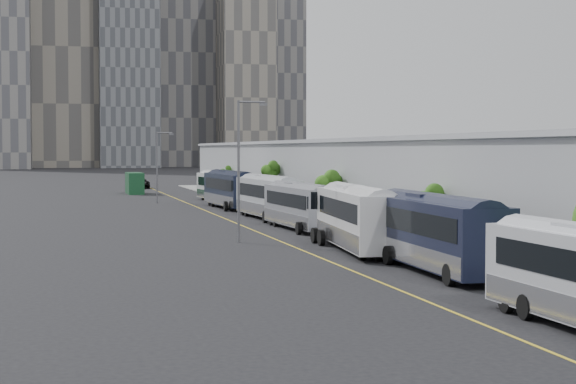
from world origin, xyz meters
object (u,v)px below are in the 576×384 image
object	(u,v)px
bus_3	(300,210)
street_lamp_far	(159,162)
bus_5	(230,193)
street_lamp_near	(241,161)
bus_4	(268,201)
shipping_container	(135,183)
suv	(139,183)
bus_6	(219,189)
bus_2	(358,223)
bus_1	(436,239)

from	to	relation	value
bus_3	street_lamp_far	distance (m)	40.67
bus_5	street_lamp_near	xyz separation A→B (m)	(-5.88, -37.07, 3.78)
bus_4	shipping_container	distance (m)	52.41
suv	bus_6	bearing A→B (deg)	-82.69
bus_2	street_lamp_far	distance (m)	56.46
bus_5	suv	size ratio (longest dim) A/B	2.18
bus_2	bus_6	xyz separation A→B (m)	(0.85, 56.79, -0.15)
bus_6	street_lamp_near	bearing A→B (deg)	-103.39
shipping_container	bus_5	bearing A→B (deg)	-79.06
bus_5	bus_6	bearing A→B (deg)	82.01
bus_5	bus_6	world-z (taller)	bus_5
bus_2	suv	world-z (taller)	bus_2
bus_3	suv	distance (m)	83.14
bus_4	suv	bearing A→B (deg)	91.39
street_lamp_near	suv	bearing A→B (deg)	89.42
bus_3	bus_2	bearing A→B (deg)	-94.02
bus_1	bus_4	bearing A→B (deg)	91.72
bus_3	bus_6	world-z (taller)	bus_6
shipping_container	bus_6	bearing A→B (deg)	-70.84
bus_5	street_lamp_near	distance (m)	37.72
bus_2	street_lamp_near	xyz separation A→B (m)	(-6.00, 6.82, 3.77)
bus_1	bus_6	bearing A→B (deg)	91.29
bus_4	street_lamp_far	distance (m)	29.03
bus_2	bus_5	xyz separation A→B (m)	(-0.12, 43.89, -0.01)
bus_1	bus_5	world-z (taller)	bus_5
bus_2	bus_4	xyz separation A→B (m)	(0.50, 27.99, -0.04)
street_lamp_far	suv	world-z (taller)	street_lamp_far
bus_5	street_lamp_near	world-z (taller)	street_lamp_near
bus_5	street_lamp_far	xyz separation A→B (m)	(-6.31, 12.11, 3.14)
bus_2	bus_3	xyz separation A→B (m)	(0.41, 16.05, -0.16)
street_lamp_near	suv	xyz separation A→B (m)	(0.93, 92.18, -4.58)
bus_3	bus_4	distance (m)	11.94
bus_2	bus_3	size ratio (longest dim) A/B	1.11
bus_3	street_lamp_far	bearing A→B (deg)	97.13
bus_6	street_lamp_far	world-z (taller)	street_lamp_far
street_lamp_near	shipping_container	size ratio (longest dim) A/B	1.39
bus_5	suv	world-z (taller)	bus_5
street_lamp_near	shipping_container	xyz separation A→B (m)	(-1.35, 72.98, -3.96)
bus_3	bus_6	size ratio (longest dim) A/B	0.99
bus_6	shipping_container	size ratio (longest dim) A/B	1.84
bus_6	bus_4	bearing A→B (deg)	-96.28
bus_1	suv	size ratio (longest dim) A/B	2.15
bus_1	bus_2	distance (m)	10.80
bus_3	street_lamp_near	size ratio (longest dim) A/B	1.31
bus_3	shipping_container	size ratio (longest dim) A/B	1.83
street_lamp_far	suv	size ratio (longest dim) A/B	1.32
bus_2	street_lamp_far	xyz separation A→B (m)	(-6.42, 56.00, 3.13)
shipping_container	bus_3	bearing A→B (deg)	-83.52
street_lamp_near	bus_1	bearing A→B (deg)	-69.10
bus_4	bus_5	xyz separation A→B (m)	(-0.61, 15.90, 0.03)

